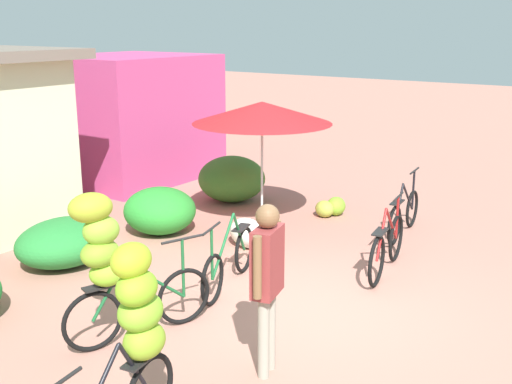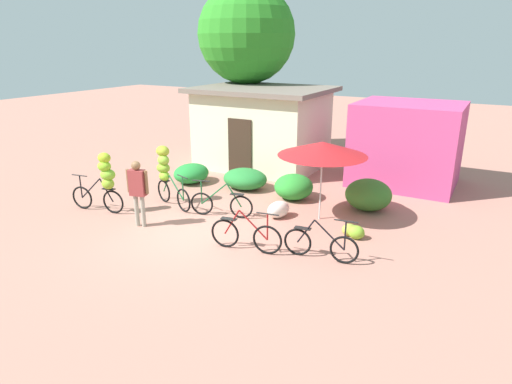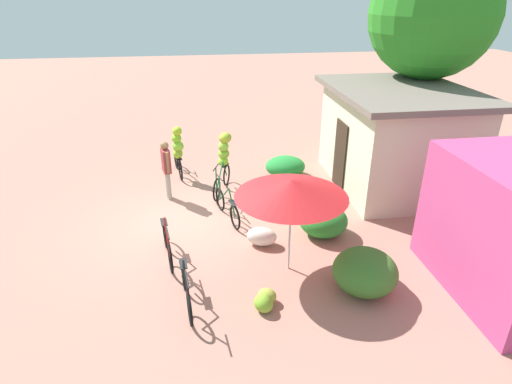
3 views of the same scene
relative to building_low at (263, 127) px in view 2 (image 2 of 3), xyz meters
The scene contains 17 objects.
ground_plane 6.53m from the building_low, 76.36° to the right, with size 60.00×60.00×0.00m, color #AC7363.
building_low is the anchor object (origin of this frame).
shop_pink 5.12m from the building_low, ahead, with size 3.20×2.80×2.63m, color #BF4079.
tree_behind_building 3.81m from the building_low, 136.87° to the left, with size 3.79×3.79×6.63m.
hedge_bush_front_left 3.41m from the building_low, 109.09° to the right, with size 1.09×1.26×0.63m, color #248635.
hedge_bush_front_right 3.07m from the building_low, 72.90° to the right, with size 1.44×1.20×0.64m, color #277B33.
hedge_bush_mid 4.02m from the building_low, 47.92° to the right, with size 1.14×1.17×0.74m, color #298A2E.
hedge_bush_by_door 5.56m from the building_low, 29.33° to the right, with size 1.27×1.27×0.86m, color #3A7029.
market_umbrella 5.57m from the building_low, 46.07° to the right, with size 2.27×2.27×2.07m.
bicycle_leftmost 6.54m from the building_low, 102.40° to the right, with size 1.67×0.43×1.68m.
bicycle_near_pile 5.07m from the building_low, 94.52° to the right, with size 1.63×0.74×1.68m.
bicycle_center_loaded 5.43m from the building_low, 73.65° to the right, with size 1.68×0.51×0.97m.
bicycle_by_shop 7.33m from the building_low, 64.66° to the right, with size 1.67×0.31×0.96m.
bicycle_rightmost 7.82m from the building_low, 52.55° to the right, with size 1.63×0.25×0.97m.
banana_pile_on_ground 6.99m from the building_low, 43.20° to the right, with size 0.67×0.54×0.33m.
produce_sack 5.41m from the building_low, 57.13° to the right, with size 0.70×0.44×0.44m, color silver.
person_vendor 6.66m from the building_low, 89.38° to the right, with size 0.57×0.29×1.70m.
Camera 2 is at (6.12, -8.06, 4.40)m, focal length 30.90 mm.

